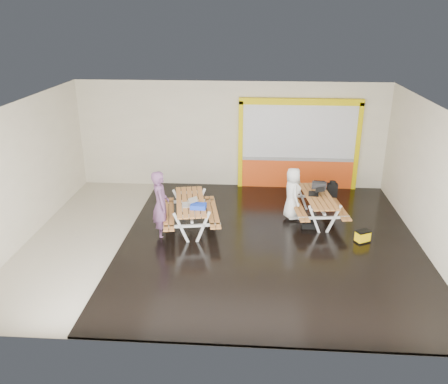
# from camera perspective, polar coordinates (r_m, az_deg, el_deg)

# --- Properties ---
(room) EXTENTS (10.02, 8.02, 3.52)m
(room) POSITION_cam_1_polar(r_m,az_deg,el_deg) (11.17, -0.32, 1.88)
(room) COLOR beige
(room) RESTS_ON ground
(deck) EXTENTS (7.50, 7.98, 0.05)m
(deck) POSITION_cam_1_polar(r_m,az_deg,el_deg) (11.84, 5.77, -6.15)
(deck) COLOR black
(deck) RESTS_ON room
(kiosk) EXTENTS (3.88, 0.16, 3.00)m
(kiosk) POSITION_cam_1_polar(r_m,az_deg,el_deg) (15.05, 9.24, 5.60)
(kiosk) COLOR #E54B15
(kiosk) RESTS_ON room
(picnic_table_left) EXTENTS (1.79, 2.34, 0.85)m
(picnic_table_left) POSITION_cam_1_polar(r_m,az_deg,el_deg) (12.22, -4.20, -1.96)
(picnic_table_left) COLOR #B87234
(picnic_table_left) RESTS_ON deck
(picnic_table_right) EXTENTS (1.58, 2.14, 0.80)m
(picnic_table_right) POSITION_cam_1_polar(r_m,az_deg,el_deg) (12.92, 11.58, -1.18)
(picnic_table_right) COLOR #B87234
(picnic_table_right) RESTS_ON deck
(person_left) EXTENTS (0.62, 0.77, 1.83)m
(person_left) POSITION_cam_1_polar(r_m,az_deg,el_deg) (11.87, -7.90, -1.60)
(person_left) COLOR #6E446D
(person_left) RESTS_ON deck
(person_right) EXTENTS (0.60, 0.79, 1.45)m
(person_right) POSITION_cam_1_polar(r_m,az_deg,el_deg) (12.79, 8.52, -0.13)
(person_right) COLOR white
(person_right) RESTS_ON deck
(laptop_left) EXTENTS (0.46, 0.43, 0.17)m
(laptop_left) POSITION_cam_1_polar(r_m,az_deg,el_deg) (11.87, -4.36, -1.38)
(laptop_left) COLOR silver
(laptop_left) RESTS_ON picnic_table_left
(laptop_right) EXTENTS (0.48, 0.44, 0.18)m
(laptop_right) POSITION_cam_1_polar(r_m,az_deg,el_deg) (12.90, 11.39, -0.02)
(laptop_right) COLOR black
(laptop_right) RESTS_ON picnic_table_right
(blue_pouch) EXTENTS (0.40, 0.29, 0.12)m
(blue_pouch) POSITION_cam_1_polar(r_m,az_deg,el_deg) (11.66, -3.22, -1.78)
(blue_pouch) COLOR blue
(blue_pouch) RESTS_ON picnic_table_left
(toolbox) EXTENTS (0.43, 0.26, 0.24)m
(toolbox) POSITION_cam_1_polar(r_m,az_deg,el_deg) (13.34, 11.77, 0.83)
(toolbox) COLOR black
(toolbox) RESTS_ON picnic_table_right
(backpack) EXTENTS (0.29, 0.19, 0.48)m
(backpack) POSITION_cam_1_polar(r_m,az_deg,el_deg) (13.58, 13.33, 0.33)
(backpack) COLOR black
(backpack) RESTS_ON picnic_table_right
(dark_case) EXTENTS (0.41, 0.31, 0.15)m
(dark_case) POSITION_cam_1_polar(r_m,az_deg,el_deg) (12.66, 10.59, -4.00)
(dark_case) COLOR black
(dark_case) RESTS_ON deck
(fluke_bag) EXTENTS (0.43, 0.38, 0.31)m
(fluke_bag) POSITION_cam_1_polar(r_m,az_deg,el_deg) (12.16, 16.89, -5.34)
(fluke_bag) COLOR black
(fluke_bag) RESTS_ON deck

